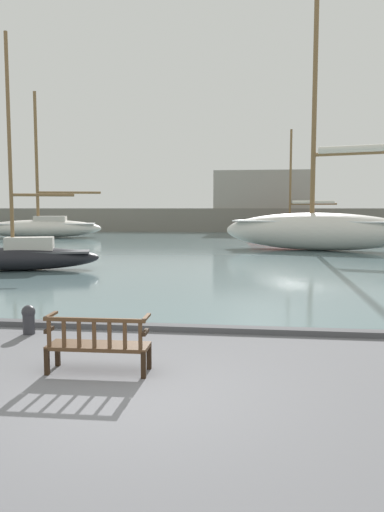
# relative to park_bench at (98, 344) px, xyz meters

# --- Properties ---
(ground_plane) EXTENTS (160.00, 160.00, 0.00)m
(ground_plane) POSITION_rel_park_bench_xyz_m (0.69, -1.02, -0.47)
(ground_plane) COLOR slate
(harbor_water) EXTENTS (100.00, 80.00, 0.08)m
(harbor_water) POSITION_rel_park_bench_xyz_m (0.69, 42.98, -0.43)
(harbor_water) COLOR slate
(harbor_water) RESTS_ON ground
(quay_edge_kerb) EXTENTS (40.00, 0.30, 0.12)m
(quay_edge_kerb) POSITION_rel_park_bench_xyz_m (0.69, 2.83, -0.41)
(quay_edge_kerb) COLOR #4C4C50
(quay_edge_kerb) RESTS_ON ground
(park_bench) EXTENTS (1.61, 0.56, 0.92)m
(park_bench) POSITION_rel_park_bench_xyz_m (0.00, 0.00, 0.00)
(park_bench) COLOR black
(park_bench) RESTS_ON ground
(sailboat_far_port) EXTENTS (6.63, 3.34, 9.33)m
(sailboat_far_port) POSITION_rel_park_bench_xyz_m (-7.07, 11.58, 0.23)
(sailboat_far_port) COLOR black
(sailboat_far_port) RESTS_ON harbor_water
(sailboat_nearest_port) EXTENTS (11.61, 5.77, 16.78)m
(sailboat_nearest_port) POSITION_rel_park_bench_xyz_m (6.08, 23.01, 0.95)
(sailboat_nearest_port) COLOR silver
(sailboat_nearest_port) RESTS_ON harbor_water
(sailboat_distant_harbor) EXTENTS (12.23, 4.91, 12.18)m
(sailboat_distant_harbor) POSITION_rel_park_bench_xyz_m (-15.69, 33.18, 0.54)
(sailboat_distant_harbor) COLOR silver
(sailboat_distant_harbor) RESTS_ON harbor_water
(sailboat_mid_starboard) EXTENTS (8.55, 2.96, 9.68)m
(sailboat_mid_starboard) POSITION_rel_park_bench_xyz_m (5.83, 39.71, 0.52)
(sailboat_mid_starboard) COLOR maroon
(sailboat_mid_starboard) RESTS_ON harbor_water
(mooring_bollard) EXTENTS (0.28, 0.28, 0.60)m
(mooring_bollard) POSITION_rel_park_bench_xyz_m (-2.18, 2.17, -0.14)
(mooring_bollard) COLOR #2D2D33
(mooring_bollard) RESTS_ON ground
(far_breakwater) EXTENTS (58.98, 2.40, 6.48)m
(far_breakwater) POSITION_rel_park_bench_xyz_m (1.09, 45.45, 1.38)
(far_breakwater) COLOR slate
(far_breakwater) RESTS_ON ground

